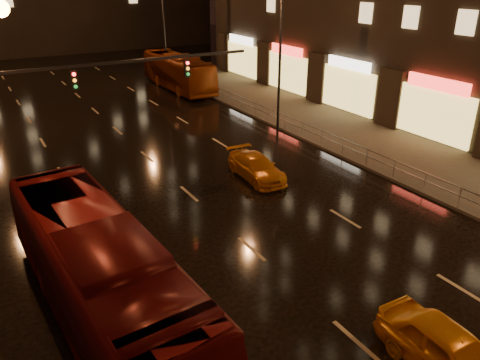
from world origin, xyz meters
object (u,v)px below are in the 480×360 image
object	(u,v)px
bus_curb	(178,72)
taxi_near	(451,355)
bus_red	(101,274)
taxi_far	(256,167)

from	to	relation	value
bus_curb	taxi_near	xyz separation A→B (m)	(-7.78, -36.00, -0.87)
bus_curb	taxi_near	world-z (taller)	bus_curb
bus_red	taxi_near	world-z (taller)	bus_red
taxi_near	bus_curb	bearing A→B (deg)	79.76
taxi_near	taxi_far	distance (m)	14.49
bus_red	bus_curb	world-z (taller)	bus_red
taxi_near	taxi_far	xyz separation A→B (m)	(2.78, 14.22, -0.13)
bus_red	taxi_far	size ratio (longest dim) A/B	2.84
bus_curb	taxi_far	size ratio (longest dim) A/B	2.69
bus_red	taxi_near	distance (m)	10.37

